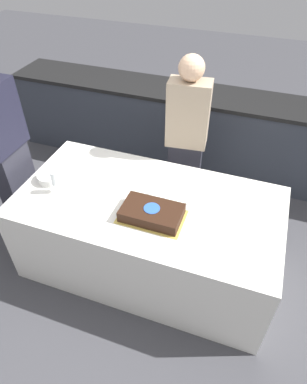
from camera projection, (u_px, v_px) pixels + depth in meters
The scene contains 10 objects.
ground_plane at pixel (149, 261), 3.10m from camera, with size 14.00×14.00×0.00m, color #424247.
back_counter at pixel (197, 130), 3.93m from camera, with size 4.40×0.58×0.92m.
dining_table at pixel (149, 234), 2.85m from camera, with size 2.03×1.05×0.75m.
cake at pixel (152, 213), 2.44m from camera, with size 0.47×0.30×0.09m.
plate_stack at pixel (51, 177), 2.77m from camera, with size 0.21×0.21×0.06m.
wine_glass at pixel (55, 179), 2.59m from camera, with size 0.06×0.06×0.20m.
side_plate_near_cake at pixel (158, 189), 2.70m from camera, with size 0.19×0.19×0.00m.
side_plate_right_edge at pixel (197, 200), 2.61m from camera, with size 0.19×0.19×0.00m.
person_cutting_cake at pixel (186, 142), 3.05m from camera, with size 0.37×0.24×1.61m.
person_seated_left at pixel (8, 154), 2.82m from camera, with size 0.21×0.39×1.71m.
Camera 1 is at (0.68, -1.79, 2.51)m, focal length 32.00 mm.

